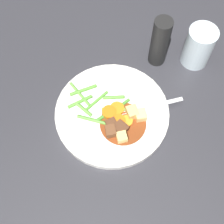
% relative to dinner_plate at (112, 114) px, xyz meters
% --- Properties ---
extents(ground_plane, '(3.00, 3.00, 0.00)m').
position_rel_dinner_plate_xyz_m(ground_plane, '(0.00, 0.00, -0.01)').
color(ground_plane, '#2D2D33').
extents(dinner_plate, '(0.28, 0.28, 0.02)m').
position_rel_dinner_plate_xyz_m(dinner_plate, '(0.00, 0.00, 0.00)').
color(dinner_plate, white).
rests_on(dinner_plate, ground_plane).
extents(stew_sauce, '(0.11, 0.11, 0.00)m').
position_rel_dinner_plate_xyz_m(stew_sauce, '(0.04, 0.01, 0.01)').
color(stew_sauce, brown).
rests_on(stew_sauce, dinner_plate).
extents(carrot_slice_0, '(0.05, 0.05, 0.01)m').
position_rel_dinner_plate_xyz_m(carrot_slice_0, '(0.00, 0.01, 0.01)').
color(carrot_slice_0, orange).
rests_on(carrot_slice_0, dinner_plate).
extents(carrot_slice_1, '(0.04, 0.04, 0.01)m').
position_rel_dinner_plate_xyz_m(carrot_slice_1, '(0.03, -0.00, 0.01)').
color(carrot_slice_1, orange).
rests_on(carrot_slice_1, dinner_plate).
extents(carrot_slice_2, '(0.04, 0.04, 0.01)m').
position_rel_dinner_plate_xyz_m(carrot_slice_2, '(-0.00, -0.01, 0.01)').
color(carrot_slice_2, orange).
rests_on(carrot_slice_2, dinner_plate).
extents(carrot_slice_3, '(0.04, 0.04, 0.01)m').
position_rel_dinner_plate_xyz_m(carrot_slice_3, '(0.04, 0.02, 0.01)').
color(carrot_slice_3, orange).
rests_on(carrot_slice_3, dinner_plate).
extents(potato_chunk_0, '(0.03, 0.03, 0.02)m').
position_rel_dinner_plate_xyz_m(potato_chunk_0, '(0.03, 0.04, 0.02)').
color(potato_chunk_0, '#DBBC6B').
rests_on(potato_chunk_0, dinner_plate).
extents(potato_chunk_1, '(0.03, 0.03, 0.02)m').
position_rel_dinner_plate_xyz_m(potato_chunk_1, '(0.05, 0.05, 0.02)').
color(potato_chunk_1, '#E5CC7A').
rests_on(potato_chunk_1, dinner_plate).
extents(potato_chunk_2, '(0.03, 0.03, 0.02)m').
position_rel_dinner_plate_xyz_m(potato_chunk_2, '(0.07, -0.02, 0.02)').
color(potato_chunk_2, '#DBBC6B').
rests_on(potato_chunk_2, dinner_plate).
extents(meat_chunk_0, '(0.04, 0.04, 0.02)m').
position_rel_dinner_plate_xyz_m(meat_chunk_0, '(0.05, -0.01, 0.02)').
color(meat_chunk_0, '#56331E').
rests_on(meat_chunk_0, dinner_plate).
extents(meat_chunk_1, '(0.03, 0.03, 0.02)m').
position_rel_dinner_plate_xyz_m(meat_chunk_1, '(0.05, -0.03, 0.02)').
color(meat_chunk_1, brown).
rests_on(meat_chunk_1, dinner_plate).
extents(meat_chunk_2, '(0.02, 0.03, 0.02)m').
position_rel_dinner_plate_xyz_m(meat_chunk_2, '(0.03, -0.02, 0.02)').
color(meat_chunk_2, '#56331E').
rests_on(meat_chunk_2, dinner_plate).
extents(green_bean_0, '(0.07, 0.06, 0.01)m').
position_rel_dinner_plate_xyz_m(green_bean_0, '(-0.00, -0.05, 0.01)').
color(green_bean_0, '#599E38').
rests_on(green_bean_0, dinner_plate).
extents(green_bean_1, '(0.02, 0.06, 0.01)m').
position_rel_dinner_plate_xyz_m(green_bean_1, '(0.00, -0.01, 0.01)').
color(green_bean_1, '#4C8E33').
rests_on(green_bean_1, dinner_plate).
extents(green_bean_2, '(0.02, 0.08, 0.01)m').
position_rel_dinner_plate_xyz_m(green_bean_2, '(-0.00, 0.01, 0.01)').
color(green_bean_2, '#4C8E33').
rests_on(green_bean_2, dinner_plate).
extents(green_bean_3, '(0.01, 0.06, 0.01)m').
position_rel_dinner_plate_xyz_m(green_bean_3, '(-0.06, -0.05, 0.01)').
color(green_bean_3, '#599E38').
rests_on(green_bean_3, dinner_plate).
extents(green_bean_4, '(0.08, 0.02, 0.01)m').
position_rel_dinner_plate_xyz_m(green_bean_4, '(-0.08, -0.05, 0.01)').
color(green_bean_4, '#66AD42').
rests_on(green_bean_4, dinner_plate).
extents(green_bean_5, '(0.02, 0.07, 0.01)m').
position_rel_dinner_plate_xyz_m(green_bean_5, '(-0.04, -0.02, 0.01)').
color(green_bean_5, '#599E38').
rests_on(green_bean_5, dinner_plate).
extents(green_bean_6, '(0.03, 0.05, 0.01)m').
position_rel_dinner_plate_xyz_m(green_bean_6, '(-0.03, 0.02, 0.01)').
color(green_bean_6, '#599E38').
rests_on(green_bean_6, dinner_plate).
extents(green_bean_7, '(0.05, 0.02, 0.01)m').
position_rel_dinner_plate_xyz_m(green_bean_7, '(-0.04, -0.06, 0.01)').
color(green_bean_7, '#66AD42').
rests_on(green_bean_7, dinner_plate).
extents(green_bean_8, '(0.04, 0.06, 0.01)m').
position_rel_dinner_plate_xyz_m(green_bean_8, '(0.00, 0.01, 0.01)').
color(green_bean_8, '#4C8E33').
rests_on(green_bean_8, dinner_plate).
extents(green_bean_9, '(0.02, 0.07, 0.01)m').
position_rel_dinner_plate_xyz_m(green_bean_9, '(-0.09, -0.03, 0.01)').
color(green_bean_9, '#599E38').
rests_on(green_bean_9, dinner_plate).
extents(fork, '(0.06, 0.17, 0.00)m').
position_rel_dinner_plate_xyz_m(fork, '(0.03, 0.08, 0.01)').
color(fork, silver).
rests_on(fork, dinner_plate).
extents(water_glass, '(0.07, 0.07, 0.11)m').
position_rel_dinner_plate_xyz_m(water_glass, '(-0.03, 0.27, 0.05)').
color(water_glass, silver).
rests_on(water_glass, ground_plane).
extents(pepper_mill, '(0.05, 0.05, 0.15)m').
position_rel_dinner_plate_xyz_m(pepper_mill, '(-0.08, 0.19, 0.06)').
color(pepper_mill, black).
rests_on(pepper_mill, ground_plane).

